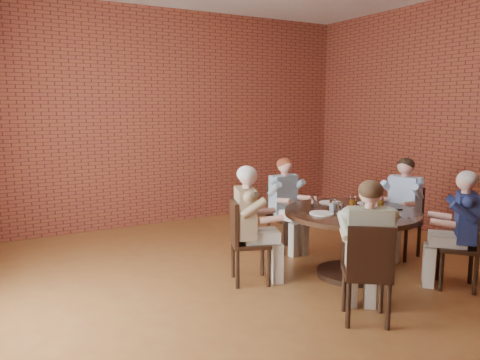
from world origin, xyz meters
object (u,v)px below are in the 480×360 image
chair_a (404,218)px  chair_d (368,270)px  chair_c (243,238)px  diner_e (459,230)px  chair_b (282,214)px  smartphone (396,208)px  diner_b (286,205)px  dining_table (351,230)px  chair_e (466,243)px  diner_c (250,225)px  diner_d (367,252)px  diner_a (402,208)px

chair_a → chair_d: 2.16m
chair_c → diner_e: diner_e is taller
chair_b → chair_c: size_ratio=0.97×
chair_a → diner_e: (-0.37, -1.03, 0.13)m
diner_e → smartphone: bearing=-111.6°
chair_a → diner_b: diner_b is taller
dining_table → chair_e: (0.78, -0.85, -0.04)m
dining_table → chair_e: bearing=-47.3°
chair_c → diner_c: (0.07, -0.03, 0.14)m
chair_b → diner_b: 0.15m
chair_c → diner_d: 1.41m
chair_d → diner_e: size_ratio=0.73×
dining_table → diner_b: bearing=94.7°
diner_b → chair_d: size_ratio=1.36×
diner_d → diner_b: bearing=-69.5°
diner_a → chair_c: bearing=-107.2°
chair_c → diner_d: size_ratio=0.71×
chair_c → smartphone: bearing=-89.8°
chair_a → diner_c: diner_c is taller
chair_b → diner_d: size_ratio=0.69×
chair_b → diner_d: (-0.55, -2.11, 0.15)m
dining_table → diner_e: 1.09m
diner_b → chair_e: 2.18m
chair_c → diner_d: (0.49, -1.32, 0.14)m
diner_c → dining_table: bearing=-90.0°
diner_e → smartphone: 0.68m
chair_d → diner_e: (1.43, 0.16, 0.13)m
chair_a → chair_e: 1.13m
diner_b → diner_e: 2.10m
chair_b → diner_e: 2.18m
chair_b → smartphone: bearing=-71.4°
diner_e → chair_b: bearing=-110.1°
chair_b → chair_d: (-0.59, -2.17, 0.01)m
chair_d → diner_a: bearing=-109.9°
chair_a → diner_e: bearing=-31.6°
dining_table → chair_a: 1.13m
diner_c → chair_d: diner_c is taller
chair_e → smartphone: bearing=-109.6°
diner_d → smartphone: 1.36m
chair_b → diner_c: size_ratio=0.69×
diner_a → chair_e: bearing=-25.0°
chair_e → diner_d: bearing=-40.7°
diner_a → smartphone: 0.68m
chair_b → diner_b: bearing=-90.0°
diner_d → chair_c: bearing=-33.9°
diner_a → diner_b: size_ratio=1.02×
chair_d → diner_e: 1.44m
chair_a → smartphone: 0.78m
dining_table → diner_d: diner_d is taller
diner_d → chair_e: diner_d is taller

